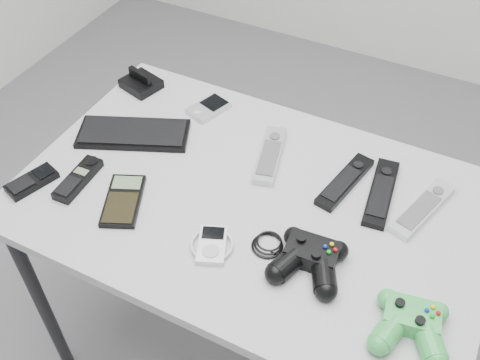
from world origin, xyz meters
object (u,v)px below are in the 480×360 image
at_px(mobile_phone, 32,181).
at_px(mp3_player, 212,245).
at_px(desk, 252,216).
at_px(remote_black_b, 381,192).
at_px(controller_black, 310,258).
at_px(cordless_handset, 78,179).
at_px(calculator, 123,200).
at_px(remote_silver_b, 423,208).
at_px(pda_keyboard, 133,133).
at_px(controller_green, 411,323).
at_px(pda, 208,108).
at_px(remote_black_a, 345,181).
at_px(remote_silver_a, 270,154).

height_order(mobile_phone, mp3_player, mobile_phone).
bearing_deg(desk, remote_black_b, 28.56).
bearing_deg(controller_black, cordless_handset, 178.00).
bearing_deg(calculator, remote_black_b, 5.16).
bearing_deg(desk, remote_silver_b, 21.03).
height_order(pda_keyboard, remote_black_b, remote_black_b).
distance_m(remote_black_b, remote_silver_b, 0.09).
bearing_deg(controller_green, pda, 138.75).
bearing_deg(desk, mobile_phone, -158.09).
bearing_deg(controller_black, remote_silver_b, 51.65).
relative_size(pda_keyboard, controller_black, 1.10).
distance_m(calculator, controller_green, 0.64).
height_order(desk, cordless_handset, cordless_handset).
xyz_separation_m(remote_black_a, mp3_player, (-0.18, -0.29, -0.00)).
bearing_deg(remote_silver_b, desk, -141.93).
bearing_deg(remote_black_b, remote_black_a, 175.59).
bearing_deg(calculator, cordless_handset, 153.27).
bearing_deg(mp3_player, remote_black_a, 35.73).
height_order(mp3_player, controller_green, controller_green).
distance_m(remote_silver_b, mobile_phone, 0.87).
relative_size(pda_keyboard, remote_silver_b, 1.36).
height_order(desk, remote_black_a, remote_black_a).
xyz_separation_m(pda_keyboard, remote_black_b, (0.61, 0.08, 0.00)).
height_order(pda_keyboard, mp3_player, same).
relative_size(desk, remote_silver_b, 5.16).
height_order(pda_keyboard, cordless_handset, cordless_handset).
xyz_separation_m(desk, pda_keyboard, (-0.35, 0.06, 0.07)).
distance_m(remote_silver_a, controller_green, 0.51).
xyz_separation_m(pda_keyboard, controller_green, (0.75, -0.22, 0.02)).
xyz_separation_m(remote_silver_a, remote_black_a, (0.19, -0.00, -0.00)).
bearing_deg(cordless_handset, calculator, -5.61).
height_order(pda, mobile_phone, mobile_phone).
relative_size(remote_silver_a, mobile_phone, 1.69).
xyz_separation_m(cordless_handset, calculator, (0.13, -0.01, -0.00)).
distance_m(remote_black_a, cordless_handset, 0.60).
xyz_separation_m(remote_silver_b, controller_green, (0.05, -0.30, 0.01)).
distance_m(remote_silver_b, controller_black, 0.30).
bearing_deg(remote_silver_a, remote_silver_b, -14.58).
bearing_deg(remote_silver_b, remote_black_b, -165.50).
distance_m(remote_silver_a, controller_black, 0.32).
relative_size(remote_black_b, controller_black, 0.84).
height_order(remote_black_a, remote_silver_b, same).
distance_m(remote_silver_a, mobile_phone, 0.55).
bearing_deg(remote_black_a, remote_silver_a, -169.63).
bearing_deg(remote_black_b, mobile_phone, -162.50).
xyz_separation_m(remote_silver_b, calculator, (-0.59, -0.27, -0.00)).
relative_size(calculator, mp3_player, 1.59).
height_order(pda_keyboard, calculator, pda_keyboard).
height_order(mobile_phone, controller_black, controller_black).
distance_m(mobile_phone, cordless_handset, 0.10).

